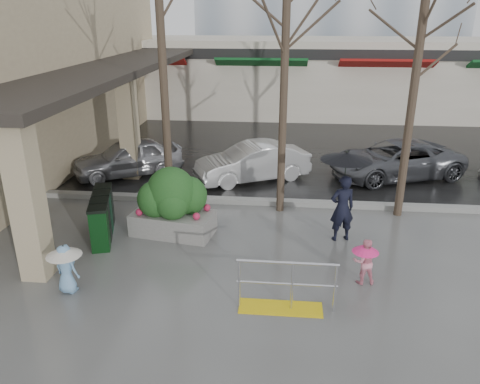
% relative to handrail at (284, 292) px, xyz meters
% --- Properties ---
extents(ground, '(120.00, 120.00, 0.00)m').
position_rel_handrail_xyz_m(ground, '(-1.36, 1.20, -0.38)').
color(ground, '#51514F').
rests_on(ground, ground).
extents(street_asphalt, '(120.00, 36.00, 0.01)m').
position_rel_handrail_xyz_m(street_asphalt, '(-1.36, 23.20, -0.37)').
color(street_asphalt, black).
rests_on(street_asphalt, ground).
extents(curb, '(120.00, 0.30, 0.15)m').
position_rel_handrail_xyz_m(curb, '(-1.36, 5.20, -0.30)').
color(curb, gray).
rests_on(curb, ground).
extents(near_building, '(6.00, 18.00, 8.00)m').
position_rel_handrail_xyz_m(near_building, '(-10.36, 9.20, 3.62)').
color(near_building, tan).
rests_on(near_building, ground).
extents(canopy_slab, '(2.80, 18.00, 0.25)m').
position_rel_handrail_xyz_m(canopy_slab, '(-6.16, 9.20, 3.25)').
color(canopy_slab, '#2D2823').
rests_on(canopy_slab, pillar_front).
extents(pillar_front, '(0.55, 0.55, 3.50)m').
position_rel_handrail_xyz_m(pillar_front, '(-5.26, 0.70, 1.37)').
color(pillar_front, tan).
rests_on(pillar_front, ground).
extents(pillar_back, '(0.55, 0.55, 3.50)m').
position_rel_handrail_xyz_m(pillar_back, '(-5.26, 7.20, 1.37)').
color(pillar_back, tan).
rests_on(pillar_back, ground).
extents(storefront_row, '(34.00, 6.74, 4.00)m').
position_rel_handrail_xyz_m(storefront_row, '(0.64, 19.17, 1.64)').
color(storefront_row, beige).
rests_on(storefront_row, ground).
extents(handrail, '(1.90, 0.50, 1.03)m').
position_rel_handrail_xyz_m(handrail, '(0.00, 0.00, 0.00)').
color(handrail, yellow).
rests_on(handrail, ground).
extents(tree_west, '(3.20, 3.20, 6.80)m').
position_rel_handrail_xyz_m(tree_west, '(-3.36, 4.80, 4.71)').
color(tree_west, '#382B21').
rests_on(tree_west, ground).
extents(tree_midwest, '(3.20, 3.20, 7.00)m').
position_rel_handrail_xyz_m(tree_midwest, '(-0.16, 4.80, 4.86)').
color(tree_midwest, '#382B21').
rests_on(tree_midwest, ground).
extents(tree_mideast, '(3.20, 3.20, 6.50)m').
position_rel_handrail_xyz_m(tree_mideast, '(3.14, 4.80, 4.48)').
color(tree_mideast, '#382B21').
rests_on(tree_mideast, ground).
extents(woman, '(1.24, 1.24, 2.30)m').
position_rel_handrail_xyz_m(woman, '(1.37, 3.08, 0.99)').
color(woman, black).
rests_on(woman, ground).
extents(child_pink, '(0.55, 0.55, 1.00)m').
position_rel_handrail_xyz_m(child_pink, '(1.64, 1.10, 0.20)').
color(child_pink, pink).
rests_on(child_pink, ground).
extents(child_blue, '(0.70, 0.70, 1.05)m').
position_rel_handrail_xyz_m(child_blue, '(-4.36, 0.17, 0.28)').
color(child_blue, '#74A3CE').
rests_on(child_blue, ground).
extents(planter, '(2.18, 1.35, 1.78)m').
position_rel_handrail_xyz_m(planter, '(-2.85, 3.03, 0.47)').
color(planter, slate).
rests_on(planter, ground).
extents(news_boxes, '(0.96, 2.00, 1.09)m').
position_rel_handrail_xyz_m(news_boxes, '(-4.59, 2.71, 0.17)').
color(news_boxes, black).
rests_on(news_boxes, ground).
extents(car_a, '(3.94, 3.18, 1.26)m').
position_rel_handrail_xyz_m(car_a, '(-5.45, 7.42, 0.25)').
color(car_a, '#9E9EA3').
rests_on(car_a, ground).
extents(car_b, '(4.01, 2.92, 1.26)m').
position_rel_handrail_xyz_m(car_b, '(-1.14, 7.30, 0.25)').
color(car_b, silver).
rests_on(car_b, ground).
extents(car_c, '(4.97, 3.50, 1.26)m').
position_rel_handrail_xyz_m(car_c, '(3.70, 8.07, 0.25)').
color(car_c, '#52545A').
rests_on(car_c, ground).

